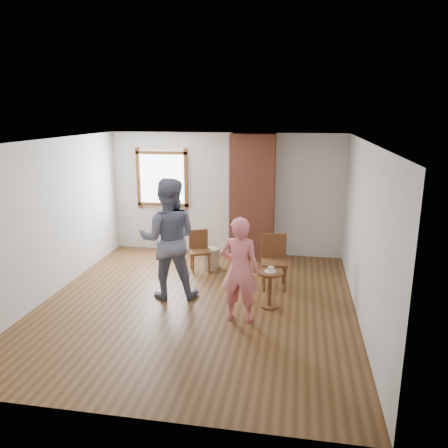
{
  "coord_description": "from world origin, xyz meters",
  "views": [
    {
      "loc": [
        1.54,
        -6.34,
        3.03
      ],
      "look_at": [
        0.3,
        0.8,
        1.15
      ],
      "focal_mm": 35.0,
      "sensor_mm": 36.0,
      "label": 1
    }
  ],
  "objects": [
    {
      "name": "ground",
      "position": [
        0.0,
        0.0,
        0.0
      ],
      "size": [
        5.5,
        5.5,
        0.0
      ],
      "primitive_type": "plane",
      "color": "brown",
      "rests_on": "ground"
    },
    {
      "name": "room_shell",
      "position": [
        -0.06,
        0.61,
        1.81
      ],
      "size": [
        5.04,
        5.52,
        2.62
      ],
      "color": "silver",
      "rests_on": "ground"
    },
    {
      "name": "brick_chimney",
      "position": [
        0.6,
        2.5,
        1.3
      ],
      "size": [
        0.9,
        0.5,
        2.6
      ],
      "primitive_type": "cube",
      "color": "#AE593D",
      "rests_on": "ground"
    },
    {
      "name": "stoneware_crock",
      "position": [
        -0.11,
        1.67,
        0.21
      ],
      "size": [
        0.39,
        0.39,
        0.41
      ],
      "primitive_type": "cylinder",
      "rotation": [
        0.0,
        0.0,
        0.26
      ],
      "color": "#BDAD88",
      "rests_on": "ground"
    },
    {
      "name": "dark_pot",
      "position": [
        -1.12,
        2.02,
        0.08
      ],
      "size": [
        0.2,
        0.2,
        0.16
      ],
      "primitive_type": "cylinder",
      "rotation": [
        0.0,
        0.0,
        -0.38
      ],
      "color": "black",
      "rests_on": "ground"
    },
    {
      "name": "dining_chair_left",
      "position": [
        -0.32,
        1.54,
        0.45
      ],
      "size": [
        0.48,
        0.48,
        0.8
      ],
      "rotation": [
        0.0,
        0.0,
        0.38
      ],
      "color": "brown",
      "rests_on": "ground"
    },
    {
      "name": "dining_chair_right",
      "position": [
        1.16,
        0.97,
        0.53
      ],
      "size": [
        0.49,
        0.49,
        0.94
      ],
      "rotation": [
        0.0,
        0.0,
        0.13
      ],
      "color": "brown",
      "rests_on": "ground"
    },
    {
      "name": "side_table",
      "position": [
        1.16,
        0.09,
        0.4
      ],
      "size": [
        0.4,
        0.4,
        0.6
      ],
      "color": "brown",
      "rests_on": "ground"
    },
    {
      "name": "cake_plate",
      "position": [
        1.16,
        0.09,
        0.6
      ],
      "size": [
        0.18,
        0.18,
        0.01
      ],
      "primitive_type": "cylinder",
      "color": "white",
      "rests_on": "side_table"
    },
    {
      "name": "cake_slice",
      "position": [
        1.17,
        0.09,
        0.64
      ],
      "size": [
        0.08,
        0.07,
        0.06
      ],
      "primitive_type": "cube",
      "color": "white",
      "rests_on": "cake_plate"
    },
    {
      "name": "man",
      "position": [
        -0.53,
        0.25,
        1.0
      ],
      "size": [
        1.1,
        0.93,
        2.0
      ],
      "primitive_type": "imported",
      "rotation": [
        0.0,
        0.0,
        3.33
      ],
      "color": "#161D3D",
      "rests_on": "ground"
    },
    {
      "name": "person_pink",
      "position": [
        0.74,
        -0.42,
        0.79
      ],
      "size": [
        0.6,
        0.42,
        1.59
      ],
      "primitive_type": "imported",
      "rotation": [
        0.0,
        0.0,
        3.07
      ],
      "color": "pink",
      "rests_on": "ground"
    }
  ]
}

